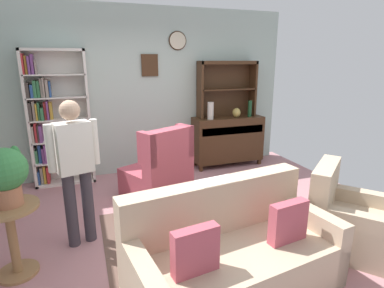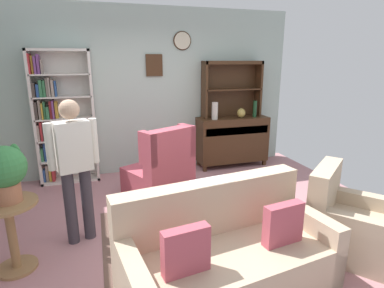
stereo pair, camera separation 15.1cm
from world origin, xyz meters
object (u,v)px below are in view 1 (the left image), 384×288
couch_floral (232,255)px  plant_stand (12,233)px  sideboard (228,139)px  armchair_floral (347,222)px  wingback_chair (160,172)px  person_reading (75,164)px  vase_round (236,113)px  potted_plant_large (4,173)px  coffee_table (216,199)px  bottle_wine (250,109)px  book_stack (226,191)px  sideboard_hutch (227,81)px  vase_tall (211,111)px  bookshelf (54,118)px

couch_floral → plant_stand: couch_floral is taller
sideboard → plant_stand: (-3.22, -2.18, -0.08)m
armchair_floral → plant_stand: bearing=168.1°
plant_stand → armchair_floral: bearing=-11.9°
wingback_chair → person_reading: person_reading is taller
vase_round → potted_plant_large: bearing=-147.7°
sideboard → coffee_table: 2.32m
sideboard → bottle_wine: bottle_wine is taller
bottle_wine → armchair_floral: 2.90m
book_stack → person_reading: bearing=173.3°
sideboard_hutch → person_reading: size_ratio=0.71×
wingback_chair → plant_stand: bearing=-144.5°
vase_tall → bottle_wine: (0.78, -0.01, -0.00)m
armchair_floral → vase_round: bearing=87.5°
vase_round → potted_plant_large: size_ratio=0.32×
sideboard_hutch → vase_round: 0.60m
armchair_floral → wingback_chair: bearing=130.0°
sideboard → person_reading: person_reading is taller
bookshelf → vase_tall: size_ratio=6.93×
sideboard_hutch → coffee_table: 2.69m
bookshelf → bottle_wine: (3.33, -0.17, 0.00)m
armchair_floral → book_stack: (-1.02, 0.84, 0.16)m
vase_tall → coffee_table: (-0.74, -1.94, -0.72)m
plant_stand → person_reading: bearing=30.9°
armchair_floral → person_reading: person_reading is taller
couch_floral → potted_plant_large: 2.08m
bottle_wine → couch_floral: bearing=-121.8°
sideboard → person_reading: 3.24m
vase_tall → person_reading: 2.85m
couch_floral → person_reading: 1.79m
plant_stand → person_reading: size_ratio=0.44×
sideboard → potted_plant_large: 3.90m
sideboard_hutch → vase_round: size_ratio=6.47×
vase_round → bookshelf: bearing=177.2°
armchair_floral → wingback_chair: 2.43m
person_reading → vase_tall: bearing=38.0°
bookshelf → potted_plant_large: bearing=-96.6°
bookshelf → plant_stand: 2.37m
sideboard → bookshelf: bearing=178.3°
couch_floral → person_reading: bearing=136.3°
bookshelf → bottle_wine: size_ratio=6.98×
plant_stand → person_reading: (0.58, 0.35, 0.48)m
vase_tall → coffee_table: size_ratio=0.38×
vase_round → wingback_chair: vase_round is taller
sideboard → couch_floral: bearing=-115.2°
vase_round → plant_stand: 4.00m
wingback_chair → book_stack: (0.54, -1.03, 0.06)m
potted_plant_large → person_reading: bearing=30.8°
sideboard → potted_plant_large: (-3.20, -2.17, 0.49)m
vase_round → couch_floral: size_ratio=0.09×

